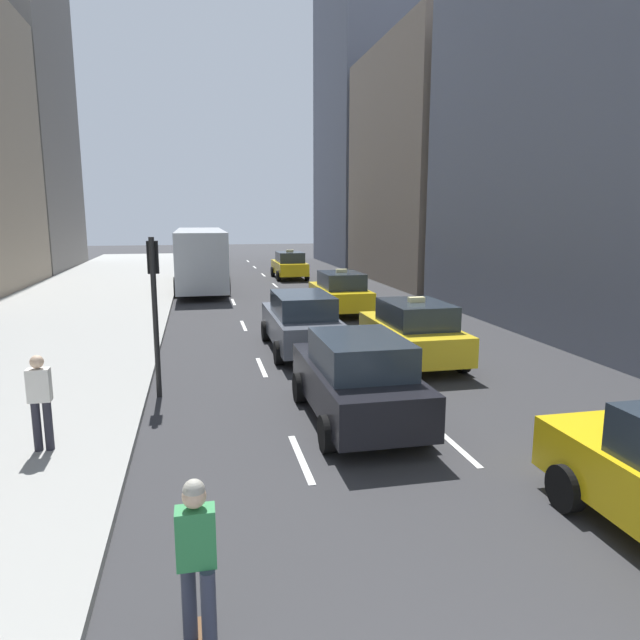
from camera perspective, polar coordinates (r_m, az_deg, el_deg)
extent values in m
cube|color=#9E9E99|center=(28.70, -22.47, 1.68)|extent=(8.00, 66.00, 0.15)
cube|color=white|center=(9.95, -1.93, -13.65)|extent=(0.12, 2.00, 0.01)
cube|color=white|center=(15.56, -5.87, -4.72)|extent=(0.12, 2.00, 0.01)
cube|color=white|center=(21.39, -7.65, -0.57)|extent=(0.12, 2.00, 0.01)
cube|color=white|center=(27.29, -8.66, 1.79)|extent=(0.12, 2.00, 0.01)
cube|color=white|center=(33.23, -9.31, 3.32)|extent=(0.12, 2.00, 0.01)
cube|color=white|center=(39.18, -9.77, 4.38)|extent=(0.12, 2.00, 0.01)
cube|color=white|center=(45.15, -10.11, 5.16)|extent=(0.12, 2.00, 0.01)
cube|color=white|center=(51.12, -10.36, 5.75)|extent=(0.12, 2.00, 0.01)
cube|color=white|center=(10.76, 13.26, -12.03)|extent=(0.12, 2.00, 0.01)
cube|color=white|center=(16.09, 4.12, -4.18)|extent=(0.12, 2.00, 0.01)
cube|color=white|center=(21.78, -0.29, -0.28)|extent=(0.12, 2.00, 0.01)
cube|color=white|center=(27.59, -2.85, 2.00)|extent=(0.12, 2.00, 0.01)
cube|color=white|center=(33.48, -4.52, 3.48)|extent=(0.12, 2.00, 0.01)
cube|color=white|center=(39.39, -5.69, 4.51)|extent=(0.12, 2.00, 0.01)
cube|color=white|center=(45.33, -6.55, 5.27)|extent=(0.12, 2.00, 0.01)
cube|color=white|center=(51.29, -7.22, 5.85)|extent=(0.12, 2.00, 0.01)
cube|color=white|center=(12.17, 25.46, -10.10)|extent=(0.12, 2.00, 0.01)
cube|color=white|center=(17.07, 13.20, -3.58)|extent=(0.12, 2.00, 0.01)
cube|color=white|center=(22.51, 6.71, 0.00)|extent=(0.12, 2.00, 0.01)
cube|color=white|center=(28.18, 2.78, 2.17)|extent=(0.12, 2.00, 0.01)
cube|color=white|center=(33.96, 0.18, 3.61)|extent=(0.12, 2.00, 0.01)
cube|color=white|center=(39.80, -1.67, 4.62)|extent=(0.12, 2.00, 0.01)
cube|color=white|center=(45.69, -3.04, 5.36)|extent=(0.12, 2.00, 0.01)
cube|color=white|center=(51.60, -4.11, 5.94)|extent=(0.12, 2.00, 0.01)
cube|color=slate|center=(49.79, -28.86, 25.83)|extent=(6.00, 12.61, 36.52)
cube|color=gray|center=(36.49, 10.47, 14.94)|extent=(6.00, 13.56, 14.03)
cube|color=slate|center=(49.97, 4.39, 20.98)|extent=(6.00, 11.93, 26.39)
cube|color=yellow|center=(16.16, 9.15, -1.66)|extent=(1.80, 4.40, 0.76)
cube|color=#28333D|center=(15.79, 9.57, 0.63)|extent=(1.58, 2.29, 0.64)
cube|color=#F2E599|center=(15.72, 9.61, 2.03)|extent=(0.44, 0.20, 0.14)
cylinder|color=black|center=(17.21, 4.68, -2.11)|extent=(0.22, 0.66, 0.66)
cylinder|color=black|center=(17.80, 10.24, -1.82)|extent=(0.22, 0.66, 0.66)
cylinder|color=black|center=(14.69, 7.75, -4.37)|extent=(0.22, 0.66, 0.66)
cylinder|color=black|center=(15.39, 14.08, -3.92)|extent=(0.22, 0.66, 0.66)
cube|color=yellow|center=(23.95, 1.98, 2.41)|extent=(1.80, 4.40, 0.76)
cube|color=#28333D|center=(23.61, 2.15, 4.00)|extent=(1.58, 2.29, 0.64)
cube|color=#F2E599|center=(23.57, 2.15, 4.94)|extent=(0.44, 0.20, 0.14)
cylinder|color=black|center=(25.13, -0.78, 1.92)|extent=(0.22, 0.66, 0.66)
cylinder|color=black|center=(25.54, 3.19, 2.04)|extent=(0.22, 0.66, 0.66)
cylinder|color=black|center=(22.49, 0.59, 0.91)|extent=(0.22, 0.66, 0.66)
cylinder|color=black|center=(22.95, 4.98, 1.06)|extent=(0.22, 0.66, 0.66)
cube|color=yellow|center=(36.99, -3.09, 5.25)|extent=(1.80, 4.40, 0.76)
cube|color=#28333D|center=(36.67, -3.04, 6.31)|extent=(1.58, 2.29, 0.64)
cube|color=#F2E599|center=(36.64, -3.04, 6.91)|extent=(0.44, 0.20, 0.14)
cylinder|color=black|center=(38.24, -4.74, 4.83)|extent=(0.22, 0.66, 0.66)
cylinder|color=black|center=(38.51, -2.08, 4.90)|extent=(0.22, 0.66, 0.66)
cylinder|color=black|center=(35.55, -4.17, 4.41)|extent=(0.22, 0.66, 0.66)
cylinder|color=black|center=(35.84, -1.31, 4.49)|extent=(0.22, 0.66, 0.66)
cylinder|color=black|center=(8.94, 23.34, -15.18)|extent=(0.22, 0.66, 0.66)
cube|color=black|center=(11.41, 3.62, -6.54)|extent=(1.80, 4.44, 0.81)
cube|color=#28333D|center=(10.98, 4.04, -3.32)|extent=(1.58, 2.31, 0.64)
cylinder|color=black|center=(12.62, -2.07, -6.77)|extent=(0.22, 0.66, 0.66)
cylinder|color=black|center=(13.04, 5.78, -6.25)|extent=(0.22, 0.66, 0.66)
cylinder|color=black|center=(10.08, 0.72, -11.31)|extent=(0.22, 0.66, 0.66)
cylinder|color=black|center=(10.60, 10.42, -10.37)|extent=(0.22, 0.66, 0.66)
cube|color=#565B66|center=(17.27, -1.93, -0.67)|extent=(1.80, 4.94, 0.81)
cube|color=#28333D|center=(16.85, -1.77, 1.57)|extent=(1.58, 2.57, 0.64)
cylinder|color=black|center=(18.70, -5.47, -1.11)|extent=(0.22, 0.66, 0.66)
cylinder|color=black|center=(18.99, -0.07, -0.88)|extent=(0.22, 0.66, 0.66)
cylinder|color=black|center=(15.74, -4.16, -3.30)|extent=(0.22, 0.66, 0.66)
cylinder|color=black|center=(16.08, 2.21, -2.98)|extent=(0.22, 0.66, 0.66)
cube|color=#B7BCC1|center=(32.65, -11.84, 6.27)|extent=(2.50, 11.60, 2.90)
cube|color=#28333D|center=(38.37, -11.93, 7.39)|extent=(2.30, 0.12, 1.40)
cube|color=#28333D|center=(32.65, -14.00, 6.80)|extent=(0.08, 9.86, 1.10)
cube|color=yellow|center=(38.34, -11.99, 8.73)|extent=(1.50, 0.10, 0.36)
cylinder|color=black|center=(36.36, -13.79, 4.55)|extent=(0.30, 1.00, 1.00)
cylinder|color=black|center=(36.37, -9.84, 4.69)|extent=(0.30, 1.00, 1.00)
cylinder|color=black|center=(29.62, -14.12, 3.24)|extent=(0.30, 1.00, 1.00)
cylinder|color=black|center=(29.63, -9.28, 3.42)|extent=(0.30, 1.00, 1.00)
cylinder|color=black|center=(6.55, -11.87, -27.92)|extent=(0.18, 0.05, 0.05)
cylinder|color=#383D51|center=(6.15, -12.96, -25.50)|extent=(0.14, 0.14, 0.84)
cylinder|color=#383D51|center=(5.95, -11.05, -26.79)|extent=(0.14, 0.14, 0.84)
cube|color=#338C4C|center=(5.66, -12.31, -20.44)|extent=(0.36, 0.22, 0.56)
sphere|color=beige|center=(5.47, -12.48, -16.83)|extent=(0.22, 0.22, 0.22)
sphere|color=#B2AD9E|center=(5.44, -12.51, -16.27)|extent=(0.20, 0.20, 0.20)
cylinder|color=#23232D|center=(10.82, -26.46, -9.48)|extent=(0.14, 0.14, 0.86)
cylinder|color=#23232D|center=(10.78, -25.52, -9.48)|extent=(0.14, 0.14, 0.86)
cube|color=silver|center=(10.59, -26.30, -5.86)|extent=(0.36, 0.22, 0.56)
sphere|color=beige|center=(10.50, -26.47, -3.76)|extent=(0.22, 0.22, 0.22)
cylinder|color=black|center=(13.15, -16.13, 0.11)|extent=(0.12, 0.12, 3.60)
cube|color=black|center=(13.16, -16.38, 6.04)|extent=(0.24, 0.20, 0.72)
sphere|color=red|center=(13.26, -16.40, 7.07)|extent=(0.14, 0.14, 0.14)
sphere|color=#4C3F14|center=(13.27, -16.35, 6.08)|extent=(0.14, 0.14, 0.14)
sphere|color=#198C2D|center=(13.29, -16.30, 5.09)|extent=(0.14, 0.14, 0.14)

